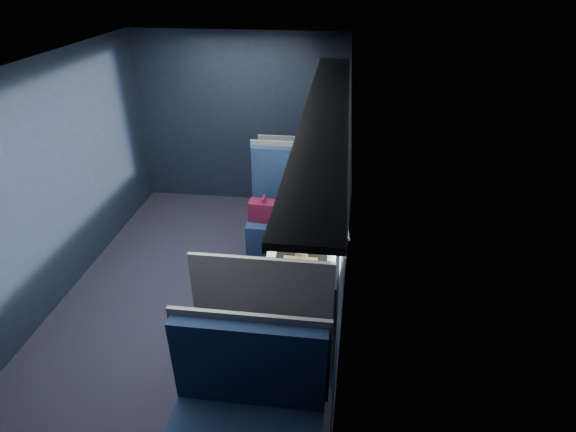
# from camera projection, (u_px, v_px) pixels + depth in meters

# --- Properties ---
(ground) EXTENTS (2.80, 4.20, 0.01)m
(ground) POSITION_uv_depth(u_px,v_px,m) (204.00, 288.00, 4.78)
(ground) COLOR black
(room_shell) EXTENTS (3.00, 4.40, 2.40)m
(room_shell) POSITION_uv_depth(u_px,v_px,m) (192.00, 159.00, 4.04)
(room_shell) COLOR black
(room_shell) RESTS_ON ground
(table) EXTENTS (0.62, 1.00, 0.74)m
(table) POSITION_uv_depth(u_px,v_px,m) (302.00, 242.00, 4.34)
(table) COLOR #54565E
(table) RESTS_ON ground
(seat_bay_near) EXTENTS (1.04, 0.62, 1.26)m
(seat_bay_near) POSITION_uv_depth(u_px,v_px,m) (292.00, 218.00, 5.23)
(seat_bay_near) COLOR #0B1834
(seat_bay_near) RESTS_ON ground
(seat_bay_far) EXTENTS (1.04, 0.62, 1.26)m
(seat_bay_far) POSITION_uv_depth(u_px,v_px,m) (269.00, 323.00, 3.73)
(seat_bay_far) COLOR #0B1834
(seat_bay_far) RESTS_ON ground
(seat_row_front) EXTENTS (1.04, 0.51, 1.16)m
(seat_row_front) POSITION_uv_depth(u_px,v_px,m) (301.00, 184.00, 6.03)
(seat_row_front) COLOR #0B1834
(seat_row_front) RESTS_ON ground
(seat_row_back) EXTENTS (1.04, 0.51, 1.16)m
(seat_row_back) POSITION_uv_depth(u_px,v_px,m) (247.00, 423.00, 2.94)
(seat_row_back) COLOR #0B1834
(seat_row_back) RESTS_ON ground
(man) EXTENTS (0.53, 0.56, 1.32)m
(man) POSITION_uv_depth(u_px,v_px,m) (314.00, 204.00, 4.90)
(man) COLOR black
(man) RESTS_ON ground
(woman) EXTENTS (0.53, 0.56, 1.32)m
(woman) POSITION_uv_depth(u_px,v_px,m) (302.00, 283.00, 3.69)
(woman) COLOR black
(woman) RESTS_ON ground
(papers) EXTENTS (0.70, 0.85, 0.01)m
(papers) POSITION_uv_depth(u_px,v_px,m) (309.00, 230.00, 4.38)
(papers) COLOR white
(papers) RESTS_ON table
(laptop) EXTENTS (0.36, 0.41, 0.26)m
(laptop) POSITION_uv_depth(u_px,v_px,m) (335.00, 227.00, 4.31)
(laptop) COLOR silver
(laptop) RESTS_ON table
(bottle_small) EXTENTS (0.06, 0.06, 0.21)m
(bottle_small) POSITION_uv_depth(u_px,v_px,m) (323.00, 216.00, 4.45)
(bottle_small) COLOR silver
(bottle_small) RESTS_ON table
(cup) EXTENTS (0.07, 0.07, 0.09)m
(cup) POSITION_uv_depth(u_px,v_px,m) (328.00, 216.00, 4.54)
(cup) COLOR white
(cup) RESTS_ON table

